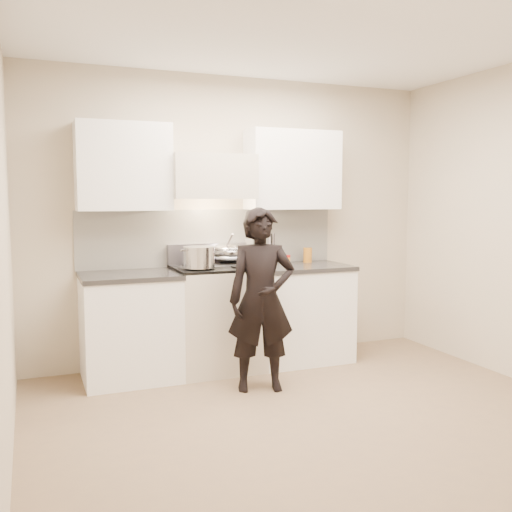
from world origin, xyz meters
The scene contains 11 objects.
ground_plane centered at (0.00, 0.00, 0.00)m, with size 4.00×4.00×0.00m, color #81684B.
room_shell centered at (-0.06, 0.37, 1.60)m, with size 4.04×3.54×2.70m.
stove centered at (-0.30, 1.42, 0.47)m, with size 0.76×0.65×0.96m.
counter_right centered at (0.53, 1.43, 0.46)m, with size 0.92×0.67×0.92m.
counter_left centered at (-1.08, 1.43, 0.46)m, with size 0.82×0.67×0.92m.
wok centered at (-0.13, 1.57, 1.06)m, with size 0.36×0.44×0.29m.
stock_pot centered at (-0.50, 1.29, 1.05)m, with size 0.37×0.35×0.18m.
utensil_crock centered at (0.31, 1.60, 1.01)m, with size 0.11×0.11×0.30m.
spice_jar centered at (0.47, 1.55, 0.96)m, with size 0.04×0.04×0.09m.
oil_glass centered at (0.70, 1.59, 0.99)m, with size 0.08×0.08×0.15m.
person centered at (-0.14, 0.76, 0.74)m, with size 0.54×0.36×1.48m, color black.
Camera 1 is at (-1.86, -3.44, 1.57)m, focal length 40.00 mm.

